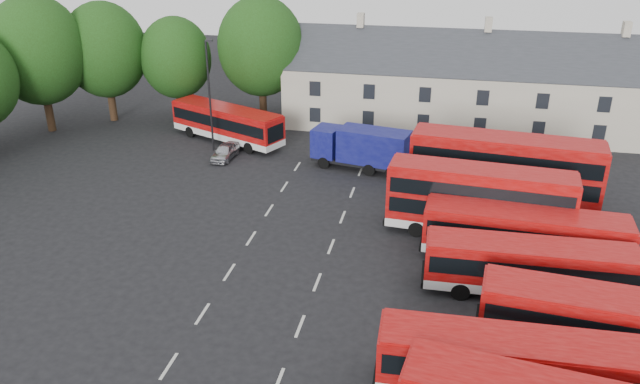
{
  "coord_description": "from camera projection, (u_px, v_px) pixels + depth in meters",
  "views": [
    {
      "loc": [
        11.0,
        -26.03,
        18.35
      ],
      "look_at": [
        3.73,
        8.85,
        2.2
      ],
      "focal_mm": 35.0,
      "sensor_mm": 36.0,
      "label": 1
    }
  ],
  "objects": [
    {
      "name": "ground",
      "position": [
        217.0,
        292.0,
        32.83
      ],
      "size": [
        140.0,
        140.0,
        0.0
      ],
      "primitive_type": "plane",
      "color": "black",
      "rests_on": "ground"
    },
    {
      "name": "lane_markings",
      "position": [
        273.0,
        277.0,
        34.15
      ],
      "size": [
        5.15,
        33.8,
        0.01
      ],
      "color": "beige",
      "rests_on": "ground"
    },
    {
      "name": "treeline",
      "position": [
        55.0,
        66.0,
        51.19
      ],
      "size": [
        29.92,
        32.59,
        12.01
      ],
      "color": "black",
      "rests_on": "ground"
    },
    {
      "name": "terrace_houses",
      "position": [
        481.0,
        89.0,
        55.38
      ],
      "size": [
        35.7,
        7.13,
        10.06
      ],
      "color": "beige",
      "rests_on": "ground"
    },
    {
      "name": "bus_row_b",
      "position": [
        511.0,
        363.0,
        24.97
      ],
      "size": [
        10.7,
        2.76,
        3.01
      ],
      "rotation": [
        0.0,
        0.0,
        0.03
      ],
      "color": "silver",
      "rests_on": "ground"
    },
    {
      "name": "bus_row_c",
      "position": [
        612.0,
        322.0,
        27.3
      ],
      "size": [
        11.41,
        3.65,
        3.17
      ],
      "rotation": [
        0.0,
        0.0,
        -0.1
      ],
      "color": "silver",
      "rests_on": "ground"
    },
    {
      "name": "bus_row_d",
      "position": [
        530.0,
        265.0,
        31.87
      ],
      "size": [
        10.63,
        2.67,
        2.99
      ],
      "rotation": [
        0.0,
        0.0,
        0.02
      ],
      "color": "silver",
      "rests_on": "ground"
    },
    {
      "name": "bus_row_e",
      "position": [
        525.0,
        232.0,
        34.9
      ],
      "size": [
        11.25,
        3.19,
        3.14
      ],
      "rotation": [
        0.0,
        0.0,
        -0.06
      ],
      "color": "silver",
      "rests_on": "ground"
    },
    {
      "name": "bus_dd_south",
      "position": [
        479.0,
        198.0,
        37.45
      ],
      "size": [
        11.09,
        3.41,
        4.48
      ],
      "rotation": [
        0.0,
        0.0,
        -0.08
      ],
      "color": "silver",
      "rests_on": "ground"
    },
    {
      "name": "bus_dd_north",
      "position": [
        504.0,
        168.0,
        41.05
      ],
      "size": [
        12.43,
        4.07,
        5.01
      ],
      "rotation": [
        0.0,
        0.0,
        -0.11
      ],
      "color": "silver",
      "rests_on": "ground"
    },
    {
      "name": "bus_north",
      "position": [
        227.0,
        121.0,
        53.38
      ],
      "size": [
        10.93,
        6.75,
        3.08
      ],
      "rotation": [
        0.0,
        0.0,
        -0.43
      ],
      "color": "silver",
      "rests_on": "ground"
    },
    {
      "name": "box_truck",
      "position": [
        362.0,
        147.0,
        47.67
      ],
      "size": [
        7.78,
        3.78,
        3.27
      ],
      "rotation": [
        0.0,
        0.0,
        -0.2
      ],
      "color": "black",
      "rests_on": "ground"
    },
    {
      "name": "silver_car",
      "position": [
        225.0,
        152.0,
        50.18
      ],
      "size": [
        1.64,
        3.66,
        1.22
      ],
      "primitive_type": "imported",
      "rotation": [
        0.0,
        0.0,
        -0.06
      ],
      "color": "#B4B6BD",
      "rests_on": "ground"
    },
    {
      "name": "lamppost",
      "position": [
        210.0,
        93.0,
        50.1
      ],
      "size": [
        0.64,
        0.31,
        9.19
      ],
      "rotation": [
        0.0,
        0.0,
        0.15
      ],
      "color": "black",
      "rests_on": "ground"
    }
  ]
}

